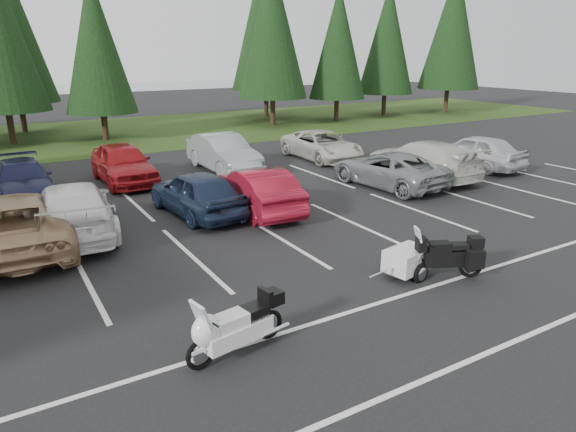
# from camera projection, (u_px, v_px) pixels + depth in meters

# --- Properties ---
(ground) EXTENTS (120.00, 120.00, 0.00)m
(ground) POSITION_uv_depth(u_px,v_px,m) (284.00, 254.00, 13.81)
(ground) COLOR black
(ground) RESTS_ON ground
(grass_strip) EXTENTS (80.00, 16.00, 0.01)m
(grass_strip) POSITION_uv_depth(u_px,v_px,m) (98.00, 134.00, 33.43)
(grass_strip) COLOR #213811
(grass_strip) RESTS_ON ground
(lake_water) EXTENTS (70.00, 50.00, 0.02)m
(lake_water) POSITION_uv_depth(u_px,v_px,m) (79.00, 97.00, 60.72)
(lake_water) COLOR gray
(lake_water) RESTS_ON ground
(stall_markings) EXTENTS (32.00, 16.00, 0.01)m
(stall_markings) POSITION_uv_depth(u_px,v_px,m) (251.00, 232.00, 15.45)
(stall_markings) COLOR silver
(stall_markings) RESTS_ON ground
(conifer_5) EXTENTS (4.14, 4.14, 9.63)m
(conifer_5) POSITION_uv_depth(u_px,v_px,m) (96.00, 43.00, 29.74)
(conifer_5) COLOR #332316
(conifer_5) RESTS_ON ground
(conifer_6) EXTENTS (4.93, 4.93, 11.48)m
(conifer_6) POSITION_uv_depth(u_px,v_px,m) (272.00, 28.00, 35.66)
(conifer_6) COLOR #332316
(conifer_6) RESTS_ON ground
(conifer_7) EXTENTS (4.27, 4.27, 9.94)m
(conifer_7) POSITION_uv_depth(u_px,v_px,m) (338.00, 42.00, 38.37)
(conifer_7) COLOR #332316
(conifer_7) RESTS_ON ground
(conifer_8) EXTENTS (4.53, 4.53, 10.56)m
(conifer_8) POSITION_uv_depth(u_px,v_px,m) (388.00, 38.00, 41.59)
(conifer_8) COLOR #332316
(conifer_8) RESTS_ON ground
(conifer_9) EXTENTS (5.19, 5.19, 12.10)m
(conifer_9) POSITION_uv_depth(u_px,v_px,m) (453.00, 27.00, 43.18)
(conifer_9) COLOR #332316
(conifer_9) RESTS_ON ground
(conifer_back_b) EXTENTS (4.97, 4.97, 11.58)m
(conifer_back_b) POSITION_uv_depth(u_px,v_px,m) (8.00, 25.00, 32.26)
(conifer_back_b) COLOR #332316
(conifer_back_b) RESTS_ON ground
(conifer_back_c) EXTENTS (5.50, 5.50, 12.81)m
(conifer_back_c) POSITION_uv_depth(u_px,v_px,m) (265.00, 20.00, 40.24)
(conifer_back_c) COLOR #332316
(conifer_back_c) RESTS_ON ground
(car_near_2) EXTENTS (2.73, 5.74, 1.58)m
(car_near_2) POSITION_uv_depth(u_px,v_px,m) (14.00, 222.00, 13.88)
(car_near_2) COLOR tan
(car_near_2) RESTS_ON ground
(car_near_3) EXTENTS (2.72, 5.58, 1.56)m
(car_near_3) POSITION_uv_depth(u_px,v_px,m) (73.00, 209.00, 15.04)
(car_near_3) COLOR white
(car_near_3) RESTS_ON ground
(car_near_4) EXTENTS (2.19, 4.58, 1.51)m
(car_near_4) POSITION_uv_depth(u_px,v_px,m) (197.00, 193.00, 16.90)
(car_near_4) COLOR #18243C
(car_near_4) RESTS_ON ground
(car_near_5) EXTENTS (1.99, 4.67, 1.50)m
(car_near_5) POSITION_uv_depth(u_px,v_px,m) (258.00, 190.00, 17.25)
(car_near_5) COLOR maroon
(car_near_5) RESTS_ON ground
(car_near_6) EXTENTS (2.74, 5.20, 1.40)m
(car_near_6) POSITION_uv_depth(u_px,v_px,m) (389.00, 169.00, 20.52)
(car_near_6) COLOR gray
(car_near_6) RESTS_ON ground
(car_near_7) EXTENTS (2.31, 5.52, 1.59)m
(car_near_7) POSITION_uv_depth(u_px,v_px,m) (422.00, 159.00, 21.86)
(car_near_7) COLOR beige
(car_near_7) RESTS_ON ground
(car_near_8) EXTENTS (2.26, 4.77, 1.58)m
(car_near_8) POSITION_uv_depth(u_px,v_px,m) (475.00, 151.00, 23.67)
(car_near_8) COLOR silver
(car_near_8) RESTS_ON ground
(car_far_1) EXTENTS (2.06, 4.83, 1.39)m
(car_far_1) POSITION_uv_depth(u_px,v_px,m) (23.00, 180.00, 18.79)
(car_far_1) COLOR #181B3D
(car_far_1) RESTS_ON ground
(car_far_2) EXTENTS (1.98, 4.82, 1.63)m
(car_far_2) POSITION_uv_depth(u_px,v_px,m) (123.00, 163.00, 21.01)
(car_far_2) COLOR maroon
(car_far_2) RESTS_ON ground
(car_far_3) EXTENTS (1.76, 4.96, 1.63)m
(car_far_3) POSITION_uv_depth(u_px,v_px,m) (223.00, 153.00, 23.14)
(car_far_3) COLOR gray
(car_far_3) RESTS_ON ground
(car_far_4) EXTENTS (2.43, 5.09, 1.40)m
(car_far_4) POSITION_uv_depth(u_px,v_px,m) (322.00, 145.00, 25.66)
(car_far_4) COLOR beige
(car_far_4) RESTS_ON ground
(touring_motorcycle) EXTENTS (2.39, 1.11, 1.28)m
(touring_motorcycle) POSITION_uv_depth(u_px,v_px,m) (236.00, 322.00, 9.10)
(touring_motorcycle) COLOR white
(touring_motorcycle) RESTS_ON ground
(cargo_trailer) EXTENTS (1.69, 1.15, 0.72)m
(cargo_trailer) POSITION_uv_depth(u_px,v_px,m) (407.00, 262.00, 12.34)
(cargo_trailer) COLOR silver
(cargo_trailer) RESTS_ON ground
(adventure_motorcycle) EXTENTS (2.34, 1.63, 1.35)m
(adventure_motorcycle) POSITION_uv_depth(u_px,v_px,m) (444.00, 252.00, 12.11)
(adventure_motorcycle) COLOR black
(adventure_motorcycle) RESTS_ON ground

